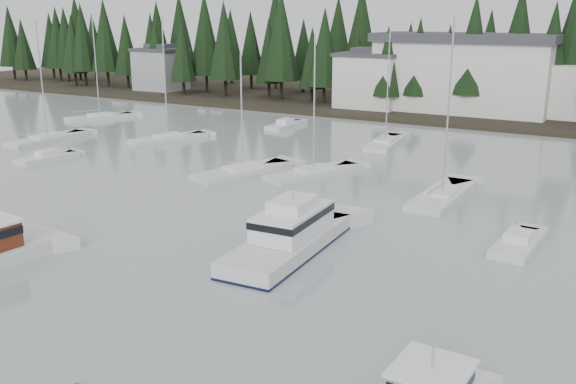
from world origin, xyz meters
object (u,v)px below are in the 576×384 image
at_px(sailboat_3, 243,173).
at_px(sailboat_8, 100,118).
at_px(house_far_west, 161,68).
at_px(house_west, 370,79).
at_px(runabout_3, 285,126).
at_px(sailboat_0, 313,174).
at_px(sailboat_5, 168,140).
at_px(sailboat_10, 442,197).
at_px(runabout_1, 518,245).
at_px(harbor_inn, 479,74).
at_px(sailboat_4, 48,140).
at_px(runabout_0, 48,159).
at_px(cabin_cruiser_center, 290,239).
at_px(sailboat_9, 385,144).

height_order(sailboat_3, sailboat_8, sailboat_8).
bearing_deg(house_far_west, house_west, -2.73).
bearing_deg(runabout_3, sailboat_0, -144.84).
xyz_separation_m(sailboat_0, runabout_3, (-15.02, 20.73, 0.06)).
bearing_deg(sailboat_5, sailboat_3, -97.98).
bearing_deg(runabout_3, sailboat_10, -129.94).
bearing_deg(runabout_1, house_west, 35.14).
relative_size(house_far_west, sailboat_3, 0.76).
height_order(sailboat_10, runabout_1, sailboat_10).
bearing_deg(harbor_inn, sailboat_4, -130.68).
bearing_deg(sailboat_0, sailboat_10, -76.23).
bearing_deg(sailboat_0, sailboat_3, 135.38).
relative_size(sailboat_0, runabout_1, 2.09).
height_order(house_west, sailboat_10, sailboat_10).
xyz_separation_m(harbor_inn, runabout_1, (16.04, -52.80, -5.64)).
bearing_deg(runabout_0, harbor_inn, -23.01).
height_order(sailboat_10, runabout_3, sailboat_10).
distance_m(sailboat_0, runabout_3, 25.60).
bearing_deg(runabout_0, sailboat_5, -7.16).
relative_size(harbor_inn, sailboat_0, 2.29).
height_order(cabin_cruiser_center, sailboat_8, sailboat_8).
xyz_separation_m(sailboat_0, sailboat_4, (-33.87, -1.00, 0.01)).
xyz_separation_m(cabin_cruiser_center, runabout_1, (12.07, 7.61, -0.62)).
height_order(house_far_west, sailboat_0, sailboat_0).
distance_m(sailboat_4, sailboat_9, 38.43).
bearing_deg(sailboat_5, house_far_west, 61.87).
relative_size(sailboat_3, sailboat_4, 0.80).
xyz_separation_m(harbor_inn, sailboat_10, (8.64, -44.30, -5.70)).
bearing_deg(sailboat_8, sailboat_9, -63.08).
relative_size(house_west, sailboat_5, 0.66).
bearing_deg(sailboat_9, runabout_3, 66.14).
bearing_deg(house_west, sailboat_9, -62.95).
bearing_deg(sailboat_3, cabin_cruiser_center, -121.50).
distance_m(house_far_west, sailboat_0, 67.64).
xyz_separation_m(house_west, sailboat_8, (-29.18, -25.86, -4.57)).
bearing_deg(sailboat_9, runabout_1, -151.37).
height_order(sailboat_8, runabout_1, sailboat_8).
xyz_separation_m(sailboat_3, runabout_1, (25.63, -7.42, 0.08)).
bearing_deg(runabout_3, harbor_inn, -41.17).
height_order(sailboat_0, sailboat_10, sailboat_10).
bearing_deg(sailboat_3, runabout_0, 121.45).
distance_m(sailboat_3, sailboat_10, 18.27).
bearing_deg(sailboat_0, sailboat_5, 95.69).
distance_m(cabin_cruiser_center, sailboat_8, 57.41).
height_order(sailboat_3, sailboat_10, sailboat_10).
distance_m(house_west, runabout_0, 49.65).
xyz_separation_m(sailboat_4, sailboat_9, (34.37, 17.19, -0.01)).
height_order(sailboat_4, runabout_0, sailboat_4).
bearing_deg(sailboat_0, sailboat_9, 19.27).
relative_size(cabin_cruiser_center, runabout_3, 1.69).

